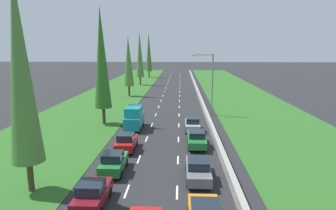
% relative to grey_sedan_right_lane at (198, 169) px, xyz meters
% --- Properties ---
extents(ground_plane, '(300.00, 300.00, 0.00)m').
position_rel_grey_sedan_right_lane_xyz_m(ground_plane, '(-3.30, 42.87, -0.81)').
color(ground_plane, '#28282B').
rests_on(ground_plane, ground).
extents(grass_verge_left, '(14.00, 140.00, 0.04)m').
position_rel_grey_sedan_right_lane_xyz_m(grass_verge_left, '(-15.95, 42.87, -0.79)').
color(grass_verge_left, '#2D6623').
rests_on(grass_verge_left, ground).
extents(grass_verge_right, '(14.00, 140.00, 0.04)m').
position_rel_grey_sedan_right_lane_xyz_m(grass_verge_right, '(11.05, 42.87, -0.79)').
color(grass_verge_right, '#2D6623').
rests_on(grass_verge_right, ground).
extents(median_barrier, '(0.44, 120.00, 0.85)m').
position_rel_grey_sedan_right_lane_xyz_m(median_barrier, '(2.40, 42.87, -0.39)').
color(median_barrier, '#9E9B93').
rests_on(median_barrier, ground).
extents(lane_markings, '(3.64, 116.00, 0.01)m').
position_rel_grey_sedan_right_lane_xyz_m(lane_markings, '(-3.30, 42.87, -0.81)').
color(lane_markings, white).
rests_on(lane_markings, ground).
extents(grey_sedan_right_lane, '(1.82, 4.50, 1.64)m').
position_rel_grey_sedan_right_lane_xyz_m(grey_sedan_right_lane, '(0.00, 0.00, 0.00)').
color(grey_sedan_right_lane, slate).
rests_on(grey_sedan_right_lane, ground).
extents(green_sedan_right_lane, '(1.82, 4.50, 1.64)m').
position_rel_grey_sedan_right_lane_xyz_m(green_sedan_right_lane, '(0.29, 7.66, 0.00)').
color(green_sedan_right_lane, '#237A33').
rests_on(green_sedan_right_lane, ground).
extents(maroon_hatchback_left_lane, '(1.74, 3.90, 1.72)m').
position_rel_grey_sedan_right_lane_xyz_m(maroon_hatchback_left_lane, '(-6.82, -4.19, 0.02)').
color(maroon_hatchback_left_lane, maroon).
rests_on(maroon_hatchback_left_lane, ground).
extents(green_hatchback_left_lane, '(1.74, 3.90, 1.72)m').
position_rel_grey_sedan_right_lane_xyz_m(green_hatchback_left_lane, '(-6.66, 1.02, 0.02)').
color(green_hatchback_left_lane, '#237A33').
rests_on(green_hatchback_left_lane, ground).
extents(silver_hatchback_right_lane, '(1.74, 3.90, 1.72)m').
position_rel_grey_sedan_right_lane_xyz_m(silver_hatchback_right_lane, '(0.09, 13.22, 0.02)').
color(silver_hatchback_right_lane, silver).
rests_on(silver_hatchback_right_lane, ground).
extents(red_hatchback_left_lane, '(1.74, 3.90, 1.72)m').
position_rel_grey_sedan_right_lane_xyz_m(red_hatchback_left_lane, '(-6.58, 6.21, 0.02)').
color(red_hatchback_left_lane, red).
rests_on(red_hatchback_left_lane, ground).
extents(teal_van_left_lane, '(1.96, 4.90, 2.82)m').
position_rel_grey_sedan_right_lane_xyz_m(teal_van_left_lane, '(-7.02, 13.97, 0.59)').
color(teal_van_left_lane, teal).
rests_on(teal_van_left_lane, ground).
extents(poplar_tree_nearest, '(2.17, 2.17, 14.86)m').
position_rel_grey_sedan_right_lane_xyz_m(poplar_tree_nearest, '(-11.68, -2.35, 7.67)').
color(poplar_tree_nearest, '#4C3823').
rests_on(poplar_tree_nearest, ground).
extents(poplar_tree_second, '(2.17, 2.17, 14.93)m').
position_rel_grey_sedan_right_lane_xyz_m(poplar_tree_second, '(-11.35, 16.18, 7.71)').
color(poplar_tree_second, '#4C3823').
rests_on(poplar_tree_second, ground).
extents(poplar_tree_third, '(2.11, 2.11, 12.20)m').
position_rel_grey_sedan_right_lane_xyz_m(poplar_tree_third, '(-11.94, 38.83, 6.34)').
color(poplar_tree_third, '#4C3823').
rests_on(poplar_tree_third, ground).
extents(poplar_tree_fourth, '(2.15, 2.15, 14.04)m').
position_rel_grey_sedan_right_lane_xyz_m(poplar_tree_fourth, '(-12.23, 57.82, 7.26)').
color(poplar_tree_fourth, '#4C3823').
rests_on(poplar_tree_fourth, ground).
extents(poplar_tree_fifth, '(2.17, 2.17, 14.80)m').
position_rel_grey_sedan_right_lane_xyz_m(poplar_tree_fifth, '(-12.02, 78.31, 7.64)').
color(poplar_tree_fifth, '#4C3823').
rests_on(poplar_tree_fifth, ground).
extents(street_light_mast, '(3.20, 0.28, 9.00)m').
position_rel_grey_sedan_right_lane_xyz_m(street_light_mast, '(2.92, 22.01, 4.42)').
color(street_light_mast, gray).
rests_on(street_light_mast, ground).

